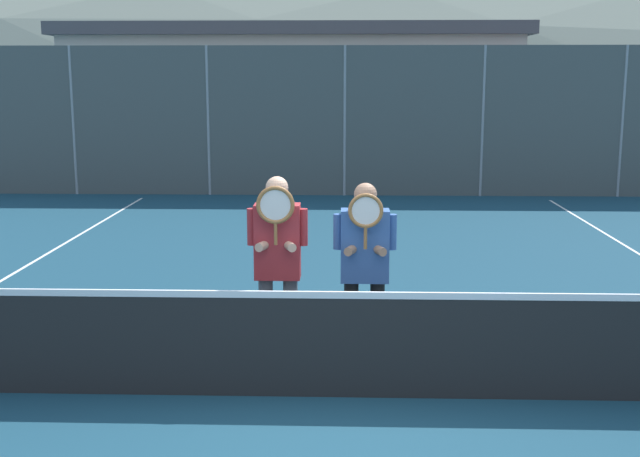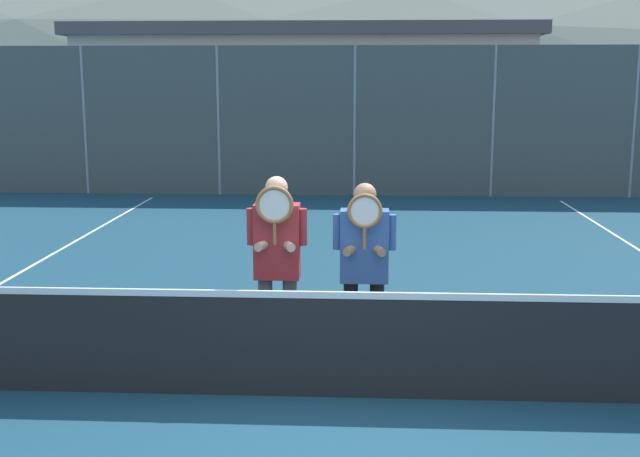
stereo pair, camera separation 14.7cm
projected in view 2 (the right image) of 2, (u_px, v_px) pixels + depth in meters
The scene contains 10 objects.
ground_plane at pixel (337, 397), 6.65m from camera, with size 120.00×120.00×0.00m, color navy.
hill_distant at pixel (360, 116), 55.97m from camera, with size 115.89×64.38×22.53m.
clubhouse_building at pixel (306, 95), 24.87m from camera, with size 13.61×5.50×4.15m.
fence_back at pixel (355, 121), 17.75m from camera, with size 18.34×0.06×3.31m.
tennis_net at pixel (338, 343), 6.56m from camera, with size 11.96×0.09×1.00m.
player_leftmost at pixel (277, 257), 7.13m from camera, with size 0.54×0.34×1.76m.
player_center_left at pixel (364, 261), 7.12m from camera, with size 0.56×0.34×1.70m.
car_far_left at pixel (189, 144), 20.81m from camera, with size 4.60×2.02×1.80m.
car_left_of_center at pixel (389, 145), 20.19m from camera, with size 4.63×1.91×1.83m.
car_center at pixel (587, 148), 20.18m from camera, with size 4.18×2.01×1.67m.
Camera 2 is at (0.19, -6.27, 2.61)m, focal length 45.00 mm.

